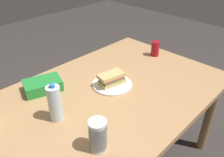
{
  "coord_description": "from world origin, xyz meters",
  "views": [
    {
      "loc": [
        0.8,
        0.85,
        1.59
      ],
      "look_at": [
        -0.11,
        -0.04,
        0.79
      ],
      "focal_mm": 36.69,
      "sensor_mm": 36.0,
      "label": 1
    }
  ],
  "objects_px": {
    "dining_table": "(104,105)",
    "water_bottle_tall": "(55,103)",
    "paper_plate": "(112,84)",
    "soda_can_red": "(155,49)",
    "plastic_cup_stack": "(98,135)",
    "chip_bag": "(43,85)",
    "sandwich": "(112,78)"
  },
  "relations": [
    {
      "from": "paper_plate",
      "to": "chip_bag",
      "type": "bearing_deg",
      "value": -38.25
    },
    {
      "from": "sandwich",
      "to": "soda_can_red",
      "type": "distance_m",
      "value": 0.57
    },
    {
      "from": "paper_plate",
      "to": "dining_table",
      "type": "bearing_deg",
      "value": 19.29
    },
    {
      "from": "sandwich",
      "to": "soda_can_red",
      "type": "height_order",
      "value": "soda_can_red"
    },
    {
      "from": "soda_can_red",
      "to": "chip_bag",
      "type": "bearing_deg",
      "value": -13.5
    },
    {
      "from": "soda_can_red",
      "to": "chip_bag",
      "type": "distance_m",
      "value": 0.95
    },
    {
      "from": "chip_bag",
      "to": "plastic_cup_stack",
      "type": "relative_size",
      "value": 1.38
    },
    {
      "from": "soda_can_red",
      "to": "chip_bag",
      "type": "height_order",
      "value": "soda_can_red"
    },
    {
      "from": "sandwich",
      "to": "water_bottle_tall",
      "type": "relative_size",
      "value": 0.88
    },
    {
      "from": "paper_plate",
      "to": "sandwich",
      "type": "height_order",
      "value": "sandwich"
    },
    {
      "from": "dining_table",
      "to": "paper_plate",
      "type": "distance_m",
      "value": 0.15
    },
    {
      "from": "sandwich",
      "to": "plastic_cup_stack",
      "type": "xyz_separation_m",
      "value": [
        0.43,
        0.33,
        0.03
      ]
    },
    {
      "from": "dining_table",
      "to": "soda_can_red",
      "type": "distance_m",
      "value": 0.7
    },
    {
      "from": "dining_table",
      "to": "water_bottle_tall",
      "type": "relative_size",
      "value": 7.43
    },
    {
      "from": "dining_table",
      "to": "water_bottle_tall",
      "type": "bearing_deg",
      "value": -3.82
    },
    {
      "from": "paper_plate",
      "to": "plastic_cup_stack",
      "type": "xyz_separation_m",
      "value": [
        0.43,
        0.33,
        0.08
      ]
    },
    {
      "from": "sandwich",
      "to": "chip_bag",
      "type": "relative_size",
      "value": 0.86
    },
    {
      "from": "paper_plate",
      "to": "water_bottle_tall",
      "type": "height_order",
      "value": "water_bottle_tall"
    },
    {
      "from": "paper_plate",
      "to": "soda_can_red",
      "type": "relative_size",
      "value": 2.18
    },
    {
      "from": "paper_plate",
      "to": "water_bottle_tall",
      "type": "bearing_deg",
      "value": 2.27
    },
    {
      "from": "sandwich",
      "to": "chip_bag",
      "type": "distance_m",
      "value": 0.45
    },
    {
      "from": "water_bottle_tall",
      "to": "chip_bag",
      "type": "bearing_deg",
      "value": -107.93
    },
    {
      "from": "dining_table",
      "to": "sandwich",
      "type": "bearing_deg",
      "value": -160.57
    },
    {
      "from": "sandwich",
      "to": "water_bottle_tall",
      "type": "bearing_deg",
      "value": 2.15
    },
    {
      "from": "dining_table",
      "to": "paper_plate",
      "type": "xyz_separation_m",
      "value": [
        -0.11,
        -0.04,
        0.09
      ]
    },
    {
      "from": "paper_plate",
      "to": "water_bottle_tall",
      "type": "relative_size",
      "value": 1.2
    },
    {
      "from": "dining_table",
      "to": "water_bottle_tall",
      "type": "distance_m",
      "value": 0.38
    },
    {
      "from": "paper_plate",
      "to": "soda_can_red",
      "type": "bearing_deg",
      "value": -174.29
    },
    {
      "from": "water_bottle_tall",
      "to": "paper_plate",
      "type": "bearing_deg",
      "value": -177.73
    },
    {
      "from": "soda_can_red",
      "to": "plastic_cup_stack",
      "type": "xyz_separation_m",
      "value": [
        1.0,
        0.39,
        0.02
      ]
    },
    {
      "from": "plastic_cup_stack",
      "to": "chip_bag",
      "type": "bearing_deg",
      "value": -97.42
    },
    {
      "from": "soda_can_red",
      "to": "water_bottle_tall",
      "type": "xyz_separation_m",
      "value": [
        1.01,
        0.07,
        0.04
      ]
    }
  ]
}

